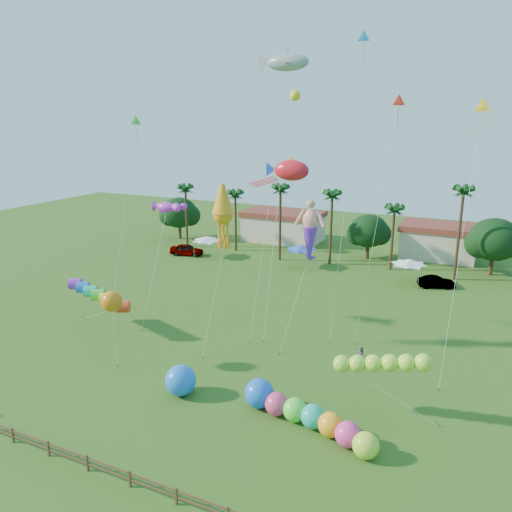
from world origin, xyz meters
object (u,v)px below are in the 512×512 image
at_px(spectator_b, 361,355).
at_px(blue_ball, 181,380).
at_px(car_b, 436,282).
at_px(car_a, 187,250).
at_px(caterpillar_inflatable, 303,414).

bearing_deg(spectator_b, blue_ball, -86.56).
relative_size(car_b, blue_ball, 1.88).
bearing_deg(blue_ball, car_a, 122.27).
relative_size(car_b, spectator_b, 2.70).
height_order(car_b, blue_ball, blue_ball).
bearing_deg(caterpillar_inflatable, blue_ball, -164.36).
distance_m(car_b, spectator_b, 22.85).
bearing_deg(blue_ball, spectator_b, 43.61).
xyz_separation_m(spectator_b, blue_ball, (-10.61, -10.11, 0.34)).
xyz_separation_m(car_a, spectator_b, (31.08, -22.32, -0.05)).
distance_m(caterpillar_inflatable, blue_ball, 9.31).
bearing_deg(caterpillar_inflatable, car_b, 96.32).
distance_m(spectator_b, caterpillar_inflatable, 10.03).
bearing_deg(caterpillar_inflatable, car_a, 147.34).
bearing_deg(caterpillar_inflatable, spectator_b, 97.16).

